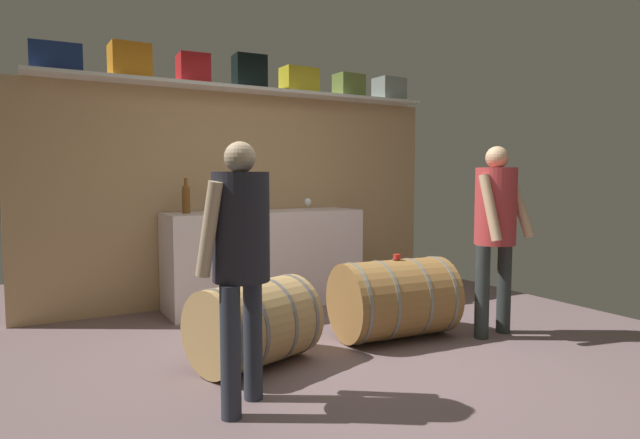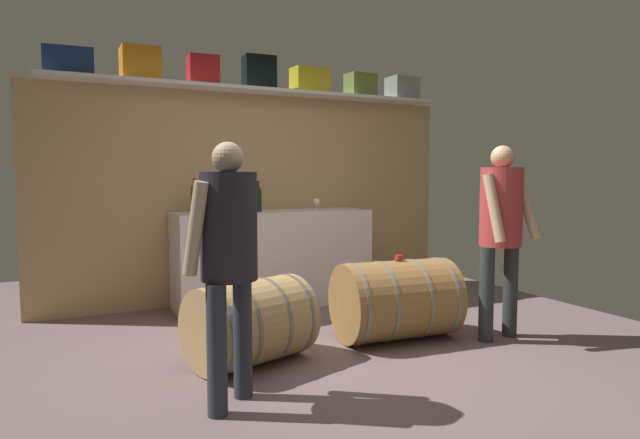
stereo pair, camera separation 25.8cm
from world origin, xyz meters
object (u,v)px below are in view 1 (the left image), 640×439
(toolcase_black, at_px, (250,72))
(red_funnel, at_px, (231,206))
(toolcase_yellow, at_px, (299,81))
(wine_barrel_near, at_px, (394,299))
(toolcase_red, at_px, (193,69))
(winemaker_pouring, at_px, (496,220))
(toolcase_navy, at_px, (56,58))
(toolcase_grey, at_px, (389,90))
(visitor_tasting, at_px, (240,247))
(toolcase_orange, at_px, (130,62))
(wine_bottle_amber, at_px, (186,198))
(toolcase_olive, at_px, (349,86))
(wine_glass, at_px, (308,202))
(wine_bottle_dark, at_px, (250,199))
(wine_barrel_far, at_px, (254,323))
(tasting_cup, at_px, (397,257))
(work_cabinet, at_px, (265,258))

(toolcase_black, distance_m, red_funnel, 1.39)
(toolcase_yellow, bearing_deg, wine_barrel_near, -93.26)
(toolcase_red, bearing_deg, winemaker_pouring, -45.27)
(toolcase_navy, height_order, winemaker_pouring, toolcase_navy)
(toolcase_yellow, relative_size, wine_barrel_near, 0.39)
(toolcase_grey, bearing_deg, toolcase_black, 177.66)
(wine_barrel_near, xyz_separation_m, visitor_tasting, (-1.56, -0.65, 0.60))
(toolcase_orange, relative_size, wine_bottle_amber, 1.02)
(toolcase_grey, xyz_separation_m, wine_barrel_near, (-1.20, -1.72, -2.00))
(red_funnel, xyz_separation_m, winemaker_pouring, (1.58, -1.88, -0.07))
(toolcase_olive, relative_size, wine_glass, 2.53)
(toolcase_red, distance_m, wine_barrel_near, 2.87)
(toolcase_orange, distance_m, visitor_tasting, 2.77)
(toolcase_navy, relative_size, toolcase_grey, 1.26)
(toolcase_black, bearing_deg, wine_bottle_dark, -111.42)
(wine_glass, relative_size, red_funnel, 1.06)
(toolcase_navy, distance_m, toolcase_orange, 0.60)
(red_funnel, bearing_deg, wine_glass, -6.37)
(wine_glass, distance_m, visitor_tasting, 2.59)
(wine_bottle_amber, bearing_deg, toolcase_navy, 171.80)
(visitor_tasting, bearing_deg, wine_barrel_far, 20.11)
(wine_barrel_near, relative_size, tasting_cup, 16.62)
(toolcase_navy, height_order, toolcase_yellow, toolcase_yellow)
(wine_glass, bearing_deg, toolcase_grey, 13.02)
(red_funnel, bearing_deg, toolcase_yellow, 12.90)
(toolcase_navy, xyz_separation_m, tasting_cup, (2.32, -1.72, -1.65))
(toolcase_yellow, bearing_deg, toolcase_orange, 177.45)
(toolcase_yellow, distance_m, wine_barrel_far, 2.97)
(toolcase_orange, distance_m, winemaker_pouring, 3.50)
(work_cabinet, height_order, wine_glass, wine_glass)
(toolcase_red, xyz_separation_m, red_funnel, (0.29, -0.20, -1.31))
(toolcase_olive, height_order, wine_glass, toolcase_olive)
(toolcase_orange, xyz_separation_m, wine_bottle_dark, (1.04, -0.26, -1.25))
(wine_bottle_amber, bearing_deg, wine_bottle_dark, -10.40)
(toolcase_red, relative_size, toolcase_yellow, 0.75)
(toolcase_orange, height_order, toolcase_red, toolcase_orange)
(wine_barrel_near, xyz_separation_m, tasting_cup, (0.02, -0.00, 0.34))
(toolcase_black, height_order, toolcase_yellow, toolcase_black)
(toolcase_navy, bearing_deg, wine_barrel_near, -34.20)
(toolcase_orange, distance_m, toolcase_yellow, 1.72)
(toolcase_yellow, height_order, toolcase_olive, toolcase_yellow)
(toolcase_olive, bearing_deg, toolcase_black, 175.73)
(wine_barrel_far, height_order, tasting_cup, tasting_cup)
(toolcase_red, relative_size, wine_bottle_dark, 0.93)
(winemaker_pouring, bearing_deg, toolcase_navy, -39.46)
(wine_barrel_near, bearing_deg, wine_barrel_far, -173.20)
(toolcase_olive, relative_size, work_cabinet, 0.16)
(toolcase_navy, bearing_deg, wine_barrel_far, -56.35)
(wine_barrel_far, bearing_deg, toolcase_olive, 24.88)
(work_cabinet, distance_m, visitor_tasting, 2.46)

